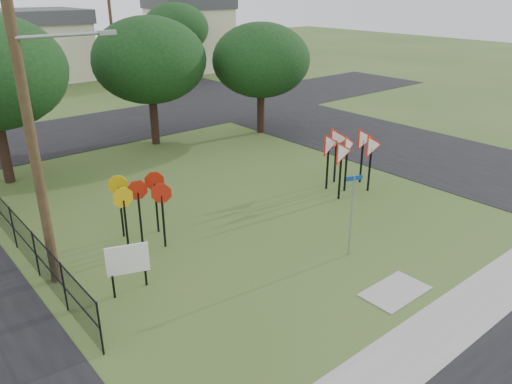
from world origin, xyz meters
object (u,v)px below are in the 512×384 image
at_px(stop_sign_cluster, 140,196).
at_px(yield_sign_cluster, 348,147).
at_px(street_name_sign, 352,210).
at_px(info_board, 128,261).

distance_m(stop_sign_cluster, yield_sign_cluster, 9.15).
bearing_deg(stop_sign_cluster, street_name_sign, -47.39).
distance_m(street_name_sign, yield_sign_cluster, 5.82).
height_order(street_name_sign, stop_sign_cluster, street_name_sign).
xyz_separation_m(street_name_sign, yield_sign_cluster, (4.34, 3.86, 0.29)).
xyz_separation_m(stop_sign_cluster, yield_sign_cluster, (9.06, -1.28, 0.16)).
xyz_separation_m(stop_sign_cluster, info_board, (-1.75, -2.49, -0.72)).
xyz_separation_m(yield_sign_cluster, info_board, (-10.81, -1.21, -0.89)).
bearing_deg(street_name_sign, info_board, 157.75).
bearing_deg(info_board, street_name_sign, -22.25).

